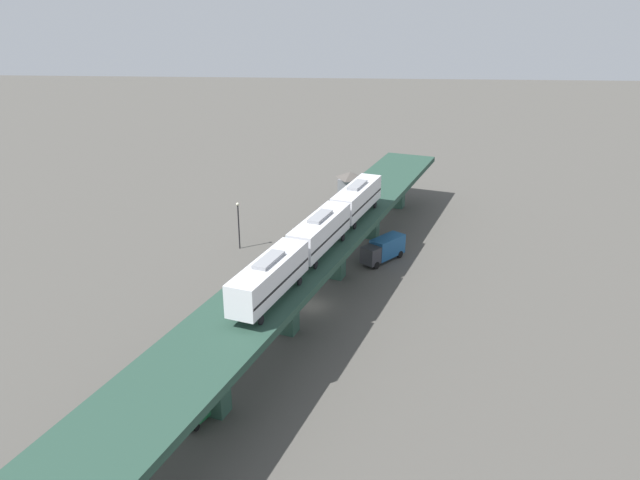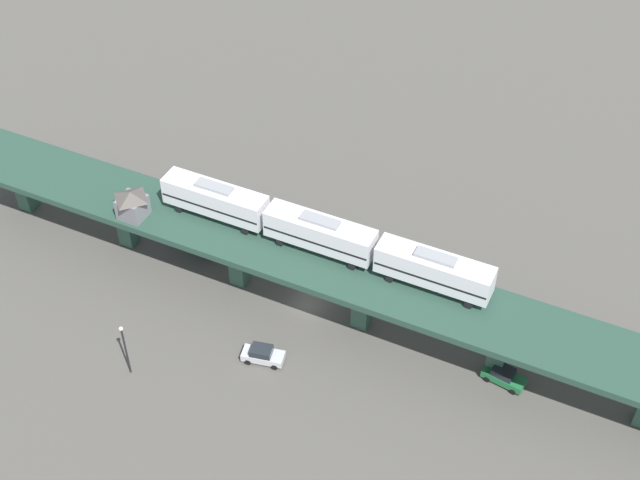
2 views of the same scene
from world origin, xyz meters
name	(u,v)px [view 2 (image 2 of 2)]	position (x,y,z in m)	size (l,w,h in m)	color
ground_plane	(307,304)	(0.00, 0.00, 0.00)	(400.00, 400.00, 0.00)	#4C4944
elevated_viaduct	(305,263)	(-0.05, -0.16, 6.39)	(36.79, 90.00, 7.43)	#244135
subway_train	(320,233)	(-1.06, 1.27, 9.97)	(14.31, 36.21, 4.45)	silver
signal_hut	(132,203)	(-4.00, -19.81, 9.23)	(4.07, 4.07, 3.40)	slate
street_car_green	(504,376)	(8.17, 21.23, 0.94)	(3.57, 4.74, 1.89)	#1E6638
street_car_silver	(263,355)	(8.47, -3.52, 0.94)	(2.32, 4.57, 1.89)	#B7BABF
delivery_truck	(202,229)	(-8.79, -13.77, 1.76)	(6.36, 6.95, 3.20)	#333338
street_lamp	(125,346)	(11.69, -16.80, 4.11)	(0.44, 0.44, 6.94)	black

